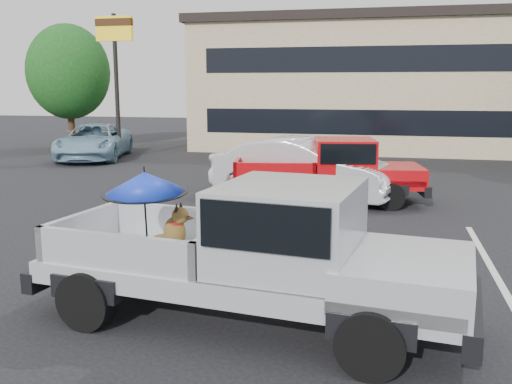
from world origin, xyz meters
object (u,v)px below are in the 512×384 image
Objects in this scene: tree_left at (68,72)px; silver_sedan at (303,169)px; tree_back at (485,60)px; motel_sign at (115,47)px; blue_suv at (94,141)px; silver_pickup at (270,247)px; red_pickup at (338,168)px.

tree_left is 1.19× the size of silver_sedan.
tree_left is at bearing -160.71° from tree_back.
motel_sign is 0.84× the size of tree_back.
motel_sign is at bearing 4.05° from blue_suv.
blue_suv is (-0.99, -0.33, -3.91)m from motel_sign.
blue_suv is at bearing 70.59° from silver_sedan.
motel_sign is 12.07m from silver_sedan.
silver_sedan is 0.95× the size of blue_suv.
tree_left is at bearing 133.95° from silver_pickup.
red_pickup is at bearing -109.14° from tree_back.
tree_left reaches higher than silver_pickup.
silver_sedan is at bearing 152.33° from red_pickup.
tree_back is at bearing 83.75° from silver_pickup.
tree_back is 18.84m from silver_sedan.
silver_pickup is at bearing -53.47° from tree_left.
tree_left is 0.85× the size of tree_back.
tree_left is 1.13× the size of blue_suv.
tree_back is at bearing 19.29° from tree_left.
red_pickup is at bearing -36.78° from tree_left.
silver_pickup is 1.11× the size of blue_suv.
red_pickup is at bearing 96.17° from silver_pickup.
motel_sign is 1.13× the size of blue_suv.
tree_left is at bearing 133.70° from red_pickup.
silver_pickup reaches higher than blue_suv.
motel_sign is 1.02× the size of silver_pickup.
silver_pickup is at bearing -100.77° from red_pickup.
tree_left reaches higher than red_pickup.
tree_back is at bearing 61.34° from red_pickup.
motel_sign reaches higher than red_pickup.
motel_sign is 12.96m from red_pickup.
silver_pickup is (9.77, -15.59, -3.60)m from motel_sign.
red_pickup is at bearing -47.63° from blue_suv.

